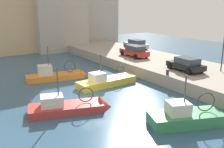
# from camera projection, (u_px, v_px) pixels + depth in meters

# --- Properties ---
(water_surface) EXTENTS (80.00, 80.00, 0.00)m
(water_surface) POSITION_uv_depth(u_px,v_px,m) (90.00, 95.00, 22.64)
(water_surface) COLOR #335675
(water_surface) RESTS_ON ground
(quay_wall) EXTENTS (9.00, 56.00, 1.20)m
(quay_wall) POSITION_uv_depth(u_px,v_px,m) (181.00, 71.00, 28.51)
(quay_wall) COLOR #9E9384
(quay_wall) RESTS_ON ground
(fishing_boat_red) EXTENTS (6.47, 3.58, 4.33)m
(fishing_boat_red) POSITION_uv_depth(u_px,v_px,m) (72.00, 109.00, 19.09)
(fishing_boat_red) COLOR #BC3833
(fishing_boat_red) RESTS_ON ground
(fishing_boat_orange) EXTENTS (6.90, 2.82, 4.38)m
(fishing_boat_orange) POSITION_uv_depth(u_px,v_px,m) (58.00, 78.00, 27.50)
(fishing_boat_orange) COLOR orange
(fishing_boat_orange) RESTS_ON ground
(fishing_boat_yellow) EXTENTS (7.00, 2.24, 3.97)m
(fishing_boat_yellow) POSITION_uv_depth(u_px,v_px,m) (110.00, 84.00, 25.49)
(fishing_boat_yellow) COLOR gold
(fishing_boat_yellow) RESTS_ON ground
(fishing_boat_green) EXTENTS (5.95, 3.79, 4.30)m
(fishing_boat_green) POSITION_uv_depth(u_px,v_px,m) (190.00, 122.00, 17.01)
(fishing_boat_green) COLOR #388951
(fishing_boat_green) RESTS_ON ground
(parked_car_black) EXTENTS (2.28, 4.08, 1.39)m
(parked_car_black) POSITION_uv_depth(u_px,v_px,m) (186.00, 64.00, 25.90)
(parked_car_black) COLOR black
(parked_car_black) RESTS_ON quay_wall
(parked_car_red) EXTENTS (2.06, 4.44, 1.49)m
(parked_car_red) POSITION_uv_depth(u_px,v_px,m) (134.00, 51.00, 33.23)
(parked_car_red) COLOR red
(parked_car_red) RESTS_ON quay_wall
(parked_car_silver) EXTENTS (2.21, 4.46, 1.45)m
(parked_car_silver) POSITION_uv_depth(u_px,v_px,m) (136.00, 44.00, 39.24)
(parked_car_silver) COLOR #B7B7BC
(parked_car_silver) RESTS_ON quay_wall
(mooring_bollard_mid) EXTENTS (0.28, 0.28, 0.55)m
(mooring_bollard_mid) POSITION_uv_depth(u_px,v_px,m) (168.00, 72.00, 24.48)
(mooring_bollard_mid) COLOR #2D2D33
(mooring_bollard_mid) RESTS_ON quay_wall
(quay_streetlamp) EXTENTS (0.36, 0.36, 4.83)m
(quay_streetlamp) POSITION_uv_depth(u_px,v_px,m) (224.00, 39.00, 25.16)
(quay_streetlamp) COLOR #38383D
(quay_streetlamp) RESTS_ON quay_wall
(waterfront_building_west) EXTENTS (9.71, 8.24, 16.75)m
(waterfront_building_west) POSITION_uv_depth(u_px,v_px,m) (3.00, 1.00, 41.52)
(waterfront_building_west) COLOR #D1B284
(waterfront_building_west) RESTS_ON ground
(waterfront_building_west_mid) EXTENTS (7.40, 7.59, 16.13)m
(waterfront_building_west_mid) POSITION_uv_depth(u_px,v_px,m) (94.00, 4.00, 51.12)
(waterfront_building_west_mid) COLOR #B2A899
(waterfront_building_west_mid) RESTS_ON ground
(waterfront_building_central) EXTENTS (9.02, 6.56, 16.18)m
(waterfront_building_central) POSITION_uv_depth(u_px,v_px,m) (57.00, 3.00, 43.65)
(waterfront_building_central) COLOR #B2A899
(waterfront_building_central) RESTS_ON ground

